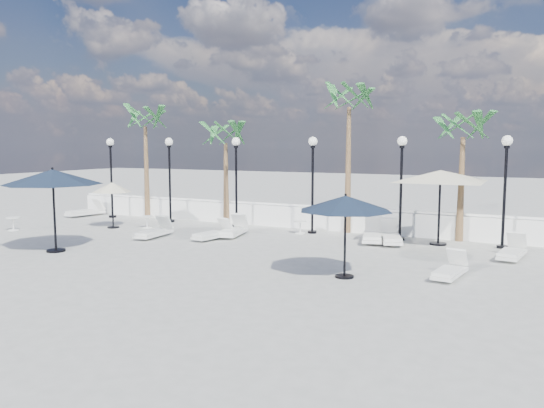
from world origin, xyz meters
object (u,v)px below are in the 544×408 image
at_px(lounger_5, 450,270).
at_px(parasol_navy_left, 53,177).
at_px(parasol_cream_small, 112,188).
at_px(lounger_1, 213,234).
at_px(parasol_cream_sq_a, 441,171).
at_px(lounger_0, 86,211).
at_px(lounger_6, 391,236).
at_px(lounger_4, 373,235).
at_px(lounger_7, 512,252).
at_px(lounger_2, 154,232).
at_px(parasol_navy_mid, 346,204).
at_px(lounger_3, 234,230).

xyz_separation_m(lounger_5, parasol_navy_left, (-12.22, -2.15, 2.25)).
xyz_separation_m(parasol_navy_left, parasol_cream_small, (-1.90, 4.70, -0.75)).
bearing_deg(parasol_navy_left, parasol_cream_small, 112.00).
height_order(lounger_1, parasol_cream_sq_a, parasol_cream_sq_a).
height_order(lounger_0, lounger_6, lounger_6).
bearing_deg(parasol_cream_sq_a, lounger_4, -167.77).
bearing_deg(lounger_6, parasol_navy_left, -165.76).
relative_size(lounger_1, lounger_5, 1.07).
bearing_deg(lounger_7, lounger_1, -164.99).
bearing_deg(lounger_0, lounger_6, 10.44).
distance_m(lounger_2, parasol_navy_left, 4.37).
bearing_deg(parasol_navy_left, lounger_5, 10.00).
xyz_separation_m(lounger_4, lounger_5, (3.30, -4.26, -0.05)).
relative_size(lounger_7, parasol_navy_mid, 0.75).
relative_size(lounger_6, lounger_7, 1.11).
relative_size(lounger_1, lounger_7, 0.98).
distance_m(lounger_1, parasol_navy_left, 5.90).
xyz_separation_m(lounger_1, lounger_3, (0.33, 0.93, 0.02)).
height_order(lounger_1, lounger_7, lounger_7).
height_order(lounger_0, lounger_7, lounger_0).
relative_size(lounger_4, lounger_6, 1.03).
bearing_deg(parasol_navy_left, lounger_6, 33.77).
bearing_deg(lounger_1, parasol_cream_sq_a, 29.76).
distance_m(lounger_1, lounger_2, 2.34).
distance_m(lounger_1, parasol_cream_small, 5.56).
xyz_separation_m(lounger_1, parasol_cream_sq_a, (7.71, 2.66, 2.40)).
distance_m(lounger_5, parasol_cream_small, 14.42).
xyz_separation_m(lounger_4, parasol_navy_left, (-8.92, -6.42, 2.20)).
relative_size(lounger_4, parasol_navy_left, 0.69).
distance_m(lounger_1, lounger_5, 9.02).
bearing_deg(lounger_4, lounger_1, -172.22).
bearing_deg(parasol_cream_sq_a, lounger_0, 179.93).
bearing_deg(lounger_3, lounger_6, 0.63).
bearing_deg(lounger_4, parasol_cream_small, 175.15).
relative_size(parasol_navy_left, parasol_cream_small, 1.58).
bearing_deg(lounger_3, lounger_2, -159.36).
xyz_separation_m(lounger_2, lounger_3, (2.57, 1.61, 0.01)).
distance_m(lounger_6, parasol_navy_left, 11.73).
height_order(lounger_0, lounger_3, lounger_0).
relative_size(lounger_1, lounger_4, 0.86).
bearing_deg(lounger_5, parasol_navy_left, -161.90).
height_order(lounger_2, lounger_6, lounger_6).
height_order(parasol_navy_left, parasol_cream_small, parasol_navy_left).
bearing_deg(parasol_navy_mid, lounger_7, 49.18).
relative_size(lounger_4, parasol_navy_mid, 0.86).
bearing_deg(lounger_4, lounger_3, 179.75).
bearing_deg(parasol_cream_sq_a, parasol_navy_left, -148.25).
distance_m(lounger_5, lounger_7, 3.61).
bearing_deg(parasol_cream_sq_a, parasol_cream_small, -170.42).
bearing_deg(lounger_6, parasol_navy_mid, -108.34).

